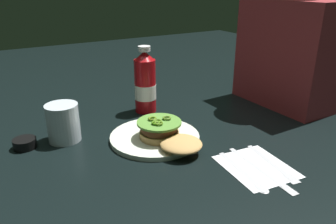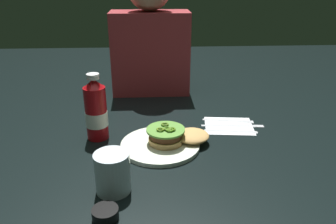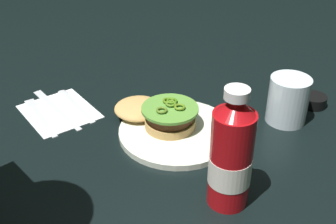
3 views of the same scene
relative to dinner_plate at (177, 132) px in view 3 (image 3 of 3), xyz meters
The scene contains 10 objects.
ground_plane 0.05m from the dinner_plate, 116.38° to the right, with size 3.00×3.00×0.00m, color black.
dinner_plate is the anchor object (origin of this frame).
burger_sandwich 0.06m from the dinner_plate, 11.90° to the left, with size 0.19×0.13×0.05m.
ketchup_bottle 0.23m from the dinner_plate, 159.57° to the left, with size 0.07×0.07×0.21m.
water_glass 0.25m from the dinner_plate, 119.86° to the right, with size 0.09×0.09×0.10m, color silver.
condiment_cup 0.33m from the dinner_plate, 112.49° to the right, with size 0.06×0.06×0.03m, color black.
napkin 0.28m from the dinner_plate, 28.95° to the left, with size 0.16×0.14×0.00m, color white.
spoon_utensil 0.28m from the dinner_plate, 18.30° to the left, with size 0.18×0.04×0.00m.
butter_knife 0.30m from the dinner_plate, 26.14° to the left, with size 0.22×0.03×0.00m.
fork_utensil 0.32m from the dinner_plate, 33.11° to the left, with size 0.18×0.05×0.00m.
Camera 3 is at (-0.50, 0.55, 0.50)m, focal length 45.58 mm.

